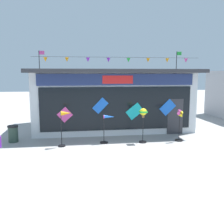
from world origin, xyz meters
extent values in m
plane|color=#9E9B99|center=(0.00, 0.00, 0.00)|extent=(80.00, 80.00, 0.00)
cube|color=silver|center=(0.62, 6.08, 1.72)|extent=(9.17, 5.13, 3.44)
cube|color=#333338|center=(0.62, 5.65, 3.54)|extent=(9.57, 5.99, 0.20)
cube|color=navy|center=(0.62, 3.47, 3.08)|extent=(8.43, 0.08, 0.62)
cube|color=red|center=(0.62, 3.44, 3.08)|extent=(1.65, 0.04, 0.43)
cube|color=black|center=(0.62, 3.48, 1.52)|extent=(8.25, 0.06, 2.34)
cube|color=#333338|center=(3.92, 3.47, 1.00)|extent=(0.90, 0.07, 2.00)
cube|color=#EA4CA3|center=(-2.20, 3.42, 1.26)|extent=(0.84, 0.03, 0.84)
cube|color=blue|center=(-0.32, 3.42, 1.70)|extent=(0.88, 0.03, 0.89)
cube|color=#19B7BC|center=(1.56, 3.42, 1.36)|extent=(1.02, 0.03, 0.97)
cube|color=blue|center=(3.44, 3.42, 1.54)|extent=(0.97, 0.03, 0.96)
cylinder|color=black|center=(0.62, 3.22, 4.23)|extent=(8.80, 0.01, 0.01)
cone|color=orange|center=(-3.07, 3.22, 4.09)|extent=(0.20, 0.20, 0.22)
cone|color=orange|center=(-2.01, 3.22, 4.09)|extent=(0.20, 0.20, 0.22)
cone|color=purple|center=(-0.96, 3.22, 4.09)|extent=(0.20, 0.20, 0.22)
cone|color=purple|center=(0.09, 3.22, 4.09)|extent=(0.20, 0.20, 0.22)
cone|color=green|center=(1.15, 3.22, 4.09)|extent=(0.20, 0.20, 0.22)
cone|color=orange|center=(2.20, 3.22, 4.09)|extent=(0.20, 0.20, 0.22)
cone|color=orange|center=(3.26, 3.22, 4.09)|extent=(0.20, 0.20, 0.22)
cone|color=#EA4CA3|center=(4.31, 3.22, 4.09)|extent=(0.20, 0.20, 0.22)
cylinder|color=black|center=(-3.71, 6.08, 4.20)|extent=(0.04, 0.04, 1.12)
cube|color=#EA4CA3|center=(-3.55, 6.08, 4.63)|extent=(0.32, 0.02, 0.22)
cylinder|color=black|center=(4.95, 6.08, 4.22)|extent=(0.04, 0.04, 1.17)
cube|color=green|center=(5.11, 6.08, 4.69)|extent=(0.32, 0.02, 0.22)
cylinder|color=black|center=(-2.32, 1.82, 0.03)|extent=(0.34, 0.34, 0.06)
cylinder|color=black|center=(-2.32, 1.82, 0.79)|extent=(0.03, 0.03, 1.58)
cone|color=orange|center=(-2.09, 1.82, 1.58)|extent=(0.49, 0.27, 0.22)
cylinder|color=green|center=(-2.32, 1.82, 1.58)|extent=(0.03, 0.16, 0.16)
cylinder|color=black|center=(-0.29, 2.11, 0.03)|extent=(0.39, 0.39, 0.06)
cylinder|color=black|center=(-0.29, 2.11, 0.66)|extent=(0.03, 0.03, 1.31)
cone|color=blue|center=(-0.02, 2.11, 1.31)|extent=(0.56, 0.32, 0.17)
cylinder|color=#EA4CA3|center=(-0.29, 2.11, 1.31)|extent=(0.03, 0.16, 0.16)
cylinder|color=black|center=(1.63, 1.93, 0.03)|extent=(0.37, 0.37, 0.06)
cylinder|color=black|center=(1.63, 1.93, 0.68)|extent=(0.03, 0.03, 1.37)
sphere|color=yellow|center=(1.63, 1.93, 1.55)|extent=(0.35, 0.35, 0.35)
cube|color=green|center=(1.63, 1.93, 1.55)|extent=(0.36, 0.36, 0.08)
cube|color=brown|center=(1.63, 1.93, 1.31)|extent=(0.10, 0.10, 0.10)
cylinder|color=black|center=(3.54, 1.97, 0.03)|extent=(0.39, 0.39, 0.06)
cylinder|color=black|center=(3.54, 1.97, 0.72)|extent=(0.03, 0.03, 1.44)
cylinder|color=black|center=(3.54, 1.93, 1.44)|extent=(0.06, 0.04, 0.06)
cone|color=yellow|center=(3.66, 1.93, 1.44)|extent=(0.17, 0.18, 0.17)
cone|color=#EA4CA3|center=(3.54, 1.93, 1.56)|extent=(0.18, 0.17, 0.17)
cone|color=#EA4CA3|center=(3.42, 1.93, 1.44)|extent=(0.17, 0.18, 0.17)
cone|color=yellow|center=(3.54, 1.93, 1.32)|extent=(0.18, 0.17, 0.17)
cylinder|color=#2D4238|center=(-4.76, 3.01, 0.38)|extent=(0.48, 0.48, 0.76)
cylinder|color=black|center=(-4.76, 3.01, 0.80)|extent=(0.52, 0.52, 0.08)
camera|label=1|loc=(-1.75, -10.21, 3.42)|focal=41.50mm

